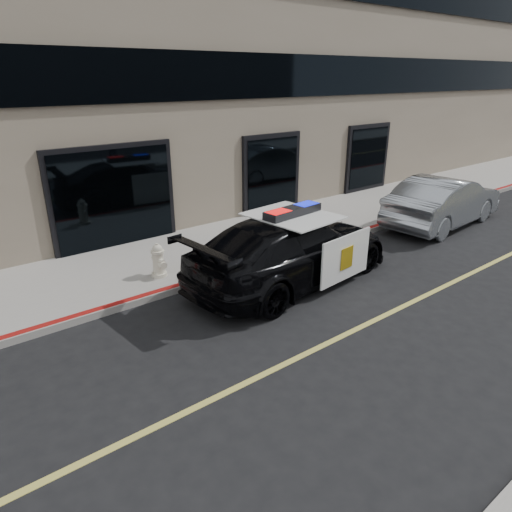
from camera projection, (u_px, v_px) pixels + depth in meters
ground at (327, 344)px, 8.25m from camera, size 120.00×120.00×0.00m
sidewalk_n at (182, 256)px, 12.05m from camera, size 60.00×3.50×0.15m
building_n at (83, 22)px, 13.70m from camera, size 60.00×7.00×12.00m
police_car at (292, 249)px, 10.50m from camera, size 3.29×5.90×1.79m
silver_sedan at (444, 201)px, 14.47m from camera, size 2.40×5.06×1.58m
fire_hydrant at (158, 261)px, 10.54m from camera, size 0.36×0.50×0.80m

